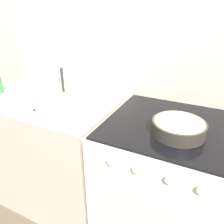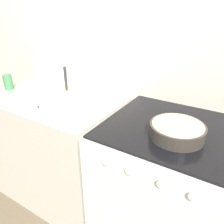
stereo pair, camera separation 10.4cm
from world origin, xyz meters
TOP-DOWN VIEW (x-y plane):
  - wall_back at (0.00, 0.70)m, footprint 4.94×0.05m
  - countertop_cabinet at (-0.48, 0.34)m, footprint 0.97×0.68m
  - stove at (0.38, 0.34)m, footprint 0.73×0.69m
  - mixing_bowl at (-0.30, 0.22)m, footprint 0.28×0.28m
  - baking_pan at (0.43, 0.25)m, footprint 0.27×0.27m
  - storage_jar_left at (-0.86, 0.58)m, footprint 0.14×0.14m
  - storage_jar_middle at (-0.66, 0.58)m, footprint 0.16×0.16m
  - storage_jar_right at (-0.47, 0.58)m, footprint 0.15×0.15m
  - recipe_page at (-0.61, 0.14)m, footprint 0.22×0.24m
  - measuring_spoon at (-0.34, 0.13)m, footprint 0.12×0.04m

SIDE VIEW (x-z plane):
  - stove at x=0.38m, z-range 0.00..0.88m
  - countertop_cabinet at x=-0.48m, z-range 0.00..0.88m
  - recipe_page at x=-0.61m, z-range 0.88..0.89m
  - measuring_spoon at x=-0.34m, z-range 0.88..0.92m
  - baking_pan at x=0.43m, z-range 0.88..0.95m
  - mixing_bowl at x=-0.30m, z-range 0.82..1.08m
  - storage_jar_middle at x=-0.66m, z-range 0.86..1.11m
  - storage_jar_left at x=-0.86m, z-range 0.86..1.12m
  - storage_jar_right at x=-0.47m, z-range 0.86..1.13m
  - wall_back at x=0.00m, z-range 0.00..2.40m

